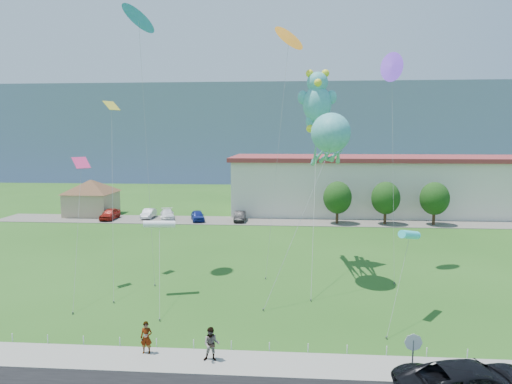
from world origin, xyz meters
TOP-DOWN VIEW (x-y plane):
  - ground at (0.00, 0.00)m, footprint 160.00×160.00m
  - sidewalk at (0.00, -2.75)m, footprint 80.00×2.50m
  - parking_strip at (0.00, 35.00)m, footprint 70.00×6.00m
  - hill_ridge at (0.00, 120.00)m, footprint 160.00×50.00m
  - pavilion at (-24.00, 38.00)m, footprint 9.20×9.20m
  - warehouse at (26.00, 44.00)m, footprint 61.00×15.00m
  - stop_sign at (9.50, -4.21)m, footprint 0.80×0.07m
  - rope_fence at (0.00, -1.30)m, footprint 26.05×0.05m
  - tree_near at (10.00, 34.00)m, footprint 3.60×3.60m
  - tree_mid at (16.00, 34.00)m, footprint 3.60×3.60m
  - tree_far at (22.00, 34.00)m, footprint 3.60×3.60m
  - pedestrian_left at (-3.26, -2.15)m, footprint 0.62×0.41m
  - pedestrian_right at (0.20, -2.67)m, footprint 0.85×0.68m
  - parked_car_red at (-20.02, 34.62)m, footprint 1.78×4.30m
  - parked_car_silver at (-15.18, 35.99)m, footprint 1.39×3.80m
  - parked_car_white at (-12.45, 35.49)m, footprint 2.93×4.65m
  - parked_car_blue at (-8.11, 34.50)m, footprint 2.65×4.22m
  - parked_car_black at (-2.54, 34.63)m, footprint 1.51×3.96m
  - octopus_kite at (6.97, 11.68)m, footprint 6.14×13.08m
  - teddy_bear_kite at (6.21, 15.60)m, footprint 3.29×10.57m
  - small_kite_yellow at (-9.91, 11.02)m, footprint 3.16×7.81m
  - small_kite_purple at (12.23, 15.09)m, footprint 1.80×5.67m
  - small_kite_blue at (-7.94, 12.38)m, footprint 2.92×4.77m
  - small_kite_orange at (3.74, 15.51)m, footprint 2.58×5.65m
  - small_kite_white at (-5.12, 6.96)m, footprint 1.61×6.07m
  - small_kite_cyan at (11.33, 4.21)m, footprint 2.26×4.79m
  - small_kite_pink at (-11.08, 7.81)m, footprint 2.38×6.37m

SIDE VIEW (x-z plane):
  - ground at x=0.00m, z-range 0.00..0.00m
  - parking_strip at x=0.00m, z-range 0.00..0.06m
  - sidewalk at x=0.00m, z-range 0.00..0.10m
  - rope_fence at x=0.00m, z-range 0.00..0.50m
  - parked_car_silver at x=-15.18m, z-range 0.06..1.30m
  - parked_car_white at x=-12.45m, z-range 0.06..1.31m
  - parked_car_black at x=-2.54m, z-range 0.06..1.35m
  - parked_car_blue at x=-8.11m, z-range 0.06..1.40m
  - parked_car_red at x=-20.02m, z-range 0.06..1.52m
  - pedestrian_left at x=-3.26m, z-range 0.10..1.77m
  - pedestrian_right at x=0.20m, z-range 0.10..1.80m
  - stop_sign at x=9.50m, z-range 0.62..3.12m
  - pavilion at x=-24.00m, z-range 0.52..5.52m
  - tree_near at x=10.00m, z-range 0.65..6.12m
  - tree_mid at x=16.00m, z-range 0.65..6.12m
  - tree_far at x=22.00m, z-range 0.65..6.12m
  - warehouse at x=26.00m, z-range 0.02..8.22m
  - small_kite_white at x=-5.12m, z-range 2.25..7.69m
  - small_kite_cyan at x=11.33m, z-range 2.32..7.88m
  - small_kite_pink at x=-11.08m, z-range 3.42..13.06m
  - octopus_kite at x=6.97m, z-range 4.25..17.11m
  - small_kite_yellow at x=-9.91m, z-range 4.82..18.80m
  - hill_ridge at x=0.00m, z-range 0.00..25.00m
  - teddy_bear_kite at x=6.21m, z-range 5.88..22.58m
  - small_kite_purple at x=12.23m, z-range 7.67..25.17m
  - small_kite_orange at x=3.74m, z-range 8.82..28.82m
  - small_kite_blue at x=-7.94m, z-range 9.28..30.28m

